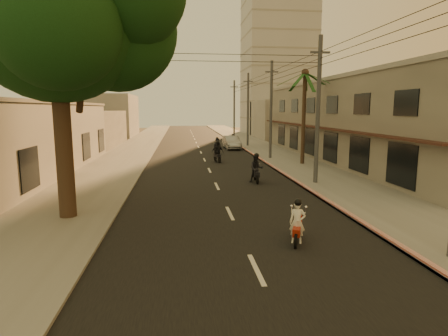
{
  "coord_description": "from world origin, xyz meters",
  "views": [
    {
      "loc": [
        -2.14,
        -14.21,
        4.68
      ],
      "look_at": [
        0.09,
        5.05,
        1.6
      ],
      "focal_mm": 30.0,
      "sensor_mm": 36.0,
      "label": 1
    }
  ],
  "objects_px": {
    "palm_tree": "(305,78)",
    "parked_car": "(232,142)",
    "scooter_mid_a": "(256,169)",
    "broadleaf_tree": "(66,13)",
    "scooter_mid_b": "(217,152)",
    "scooter_far_a": "(217,147)",
    "scooter_far_b": "(233,141)",
    "scooter_red": "(297,223)"
  },
  "relations": [
    {
      "from": "scooter_far_a",
      "to": "scooter_far_b",
      "type": "distance_m",
      "value": 7.55
    },
    {
      "from": "scooter_mid_a",
      "to": "parked_car",
      "type": "height_order",
      "value": "scooter_mid_a"
    },
    {
      "from": "broadleaf_tree",
      "to": "scooter_far_b",
      "type": "xyz_separation_m",
      "value": [
        10.81,
        28.94,
        -7.72
      ]
    },
    {
      "from": "broadleaf_tree",
      "to": "scooter_far_a",
      "type": "bearing_deg",
      "value": 69.47
    },
    {
      "from": "scooter_red",
      "to": "scooter_far_a",
      "type": "xyz_separation_m",
      "value": [
        -0.28,
        25.99,
        0.09
      ]
    },
    {
      "from": "palm_tree",
      "to": "scooter_far_b",
      "type": "relative_size",
      "value": 4.89
    },
    {
      "from": "broadleaf_tree",
      "to": "palm_tree",
      "type": "distance_m",
      "value": 20.18
    },
    {
      "from": "scooter_far_b",
      "to": "parked_car",
      "type": "bearing_deg",
      "value": -96.29
    },
    {
      "from": "scooter_far_a",
      "to": "parked_car",
      "type": "distance_m",
      "value": 5.69
    },
    {
      "from": "palm_tree",
      "to": "scooter_far_b",
      "type": "height_order",
      "value": "palm_tree"
    },
    {
      "from": "palm_tree",
      "to": "scooter_red",
      "type": "distance_m",
      "value": 20.06
    },
    {
      "from": "palm_tree",
      "to": "parked_car",
      "type": "distance_m",
      "value": 15.29
    },
    {
      "from": "broadleaf_tree",
      "to": "scooter_red",
      "type": "distance_m",
      "value": 12.2
    },
    {
      "from": "broadleaf_tree",
      "to": "palm_tree",
      "type": "height_order",
      "value": "broadleaf_tree"
    },
    {
      "from": "parked_car",
      "to": "scooter_mid_b",
      "type": "bearing_deg",
      "value": -106.47
    },
    {
      "from": "scooter_mid_a",
      "to": "scooter_far_b",
      "type": "relative_size",
      "value": 1.16
    },
    {
      "from": "scooter_red",
      "to": "scooter_mid_b",
      "type": "xyz_separation_m",
      "value": [
        -0.8,
        20.36,
        0.15
      ]
    },
    {
      "from": "palm_tree",
      "to": "scooter_red",
      "type": "height_order",
      "value": "palm_tree"
    },
    {
      "from": "scooter_mid_b",
      "to": "scooter_far_b",
      "type": "height_order",
      "value": "scooter_mid_b"
    },
    {
      "from": "palm_tree",
      "to": "scooter_mid_a",
      "type": "distance_m",
      "value": 10.84
    },
    {
      "from": "palm_tree",
      "to": "scooter_red",
      "type": "relative_size",
      "value": 5.07
    },
    {
      "from": "broadleaf_tree",
      "to": "scooter_mid_a",
      "type": "xyz_separation_m",
      "value": [
        9.24,
        6.84,
        -7.62
      ]
    },
    {
      "from": "parked_car",
      "to": "scooter_red",
      "type": "bearing_deg",
      "value": -95.87
    },
    {
      "from": "palm_tree",
      "to": "parked_car",
      "type": "height_order",
      "value": "palm_tree"
    },
    {
      "from": "scooter_mid_a",
      "to": "scooter_mid_b",
      "type": "relative_size",
      "value": 0.99
    },
    {
      "from": "palm_tree",
      "to": "scooter_mid_a",
      "type": "xyz_separation_m",
      "value": [
        -5.37,
        -7.01,
        -6.29
      ]
    },
    {
      "from": "palm_tree",
      "to": "scooter_mid_a",
      "type": "bearing_deg",
      "value": -127.45
    },
    {
      "from": "scooter_red",
      "to": "scooter_mid_a",
      "type": "xyz_separation_m",
      "value": [
        0.77,
        10.97,
        0.14
      ]
    },
    {
      "from": "broadleaf_tree",
      "to": "scooter_mid_a",
      "type": "distance_m",
      "value": 13.79
    },
    {
      "from": "palm_tree",
      "to": "scooter_far_a",
      "type": "relative_size",
      "value": 4.5
    },
    {
      "from": "broadleaf_tree",
      "to": "scooter_mid_b",
      "type": "height_order",
      "value": "broadleaf_tree"
    },
    {
      "from": "scooter_mid_b",
      "to": "scooter_far_a",
      "type": "bearing_deg",
      "value": 74.49
    },
    {
      "from": "scooter_red",
      "to": "parked_car",
      "type": "xyz_separation_m",
      "value": [
        1.94,
        31.23,
        0.04
      ]
    },
    {
      "from": "scooter_mid_b",
      "to": "scooter_far_a",
      "type": "xyz_separation_m",
      "value": [
        0.52,
        5.63,
        -0.05
      ]
    },
    {
      "from": "scooter_far_b",
      "to": "scooter_red",
      "type": "bearing_deg",
      "value": -87.97
    },
    {
      "from": "scooter_mid_a",
      "to": "scooter_mid_b",
      "type": "xyz_separation_m",
      "value": [
        -1.57,
        9.39,
        0.01
      ]
    },
    {
      "from": "scooter_red",
      "to": "scooter_far_a",
      "type": "bearing_deg",
      "value": 112.22
    },
    {
      "from": "broadleaf_tree",
      "to": "scooter_far_a",
      "type": "relative_size",
      "value": 6.64
    },
    {
      "from": "palm_tree",
      "to": "scooter_far_a",
      "type": "height_order",
      "value": "palm_tree"
    },
    {
      "from": "palm_tree",
      "to": "scooter_far_a",
      "type": "distance_m",
      "value": 12.06
    },
    {
      "from": "palm_tree",
      "to": "scooter_far_b",
      "type": "bearing_deg",
      "value": 104.13
    },
    {
      "from": "palm_tree",
      "to": "scooter_far_b",
      "type": "xyz_separation_m",
      "value": [
        -3.8,
        15.09,
        -6.4
      ]
    }
  ]
}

